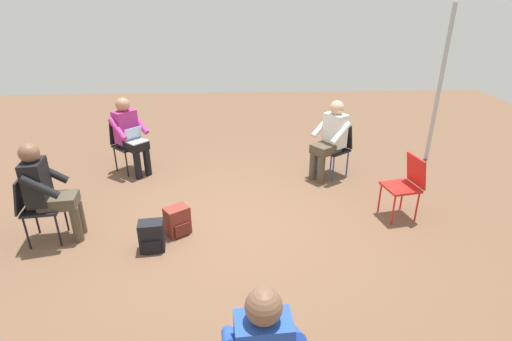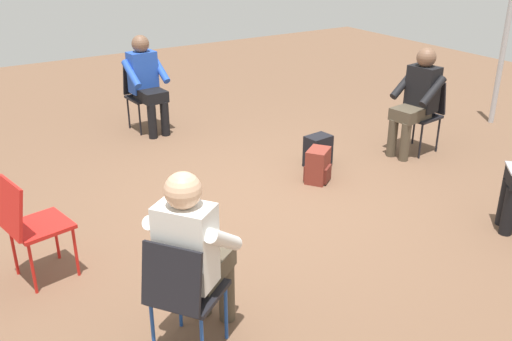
{
  "view_description": "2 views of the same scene",
  "coord_description": "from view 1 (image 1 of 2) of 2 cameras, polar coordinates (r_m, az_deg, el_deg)",
  "views": [
    {
      "loc": [
        -4.34,
        -0.07,
        2.76
      ],
      "look_at": [
        -0.36,
        -0.27,
        0.96
      ],
      "focal_mm": 28.0,
      "sensor_mm": 36.0,
      "label": 1
    },
    {
      "loc": [
        4.22,
        -2.81,
        2.53
      ],
      "look_at": [
        0.38,
        -0.38,
        0.54
      ],
      "focal_mm": 40.0,
      "sensor_mm": 36.0,
      "label": 2
    }
  ],
  "objects": [
    {
      "name": "ground_plane",
      "position": [
        5.15,
        -3.21,
        -8.15
      ],
      "size": [
        14.78,
        14.78,
        0.0
      ],
      "primitive_type": "plane",
      "color": "brown"
    },
    {
      "name": "chair_north",
      "position": [
        5.32,
        -29.04,
        -4.21
      ],
      "size": [
        0.45,
        0.48,
        0.85
      ],
      "rotation": [
        0.0,
        0.0,
        -3.01
      ],
      "color": "black",
      "rests_on": "ground"
    },
    {
      "name": "chair_northeast",
      "position": [
        6.91,
        -18.15,
        3.94
      ],
      "size": [
        0.58,
        0.58,
        0.85
      ],
      "rotation": [
        0.0,
        0.0,
        2.37
      ],
      "color": "black",
      "rests_on": "ground"
    },
    {
      "name": "chair_southeast",
      "position": [
        6.53,
        11.45,
        3.53
      ],
      "size": [
        0.57,
        0.58,
        0.85
      ],
      "rotation": [
        0.0,
        0.0,
        0.62
      ],
      "color": "black",
      "rests_on": "ground"
    },
    {
      "name": "chair_south",
      "position": [
        5.51,
        20.66,
        -1.61
      ],
      "size": [
        0.47,
        0.5,
        0.85
      ],
      "rotation": [
        0.0,
        0.0,
        0.19
      ],
      "color": "red",
      "rests_on": "ground"
    },
    {
      "name": "person_with_laptop",
      "position": [
        6.71,
        -17.6,
        5.2
      ],
      "size": [
        0.64,
        0.64,
        1.24
      ],
      "rotation": [
        0.0,
        0.0,
        2.37
      ],
      "color": "black",
      "rests_on": "ground"
    },
    {
      "name": "person_in_black",
      "position": [
        5.18,
        -27.74,
        -2.19
      ],
      "size": [
        0.54,
        0.55,
        1.24
      ],
      "rotation": [
        0.0,
        0.0,
        -3.01
      ],
      "color": "#4C4233",
      "rests_on": "ground"
    },
    {
      "name": "person_in_white",
      "position": [
        6.34,
        10.61,
        4.88
      ],
      "size": [
        0.63,
        0.63,
        1.24
      ],
      "rotation": [
        0.0,
        0.0,
        0.62
      ],
      "color": "#4C4233",
      "rests_on": "ground"
    },
    {
      "name": "backpack_near_laptop_user",
      "position": [
        5.05,
        -11.15,
        -7.26
      ],
      "size": [
        0.32,
        0.34,
        0.36
      ],
      "rotation": [
        0.0,
        0.0,
        2.18
      ],
      "color": "maroon",
      "rests_on": "ground"
    },
    {
      "name": "backpack_by_empty_chair",
      "position": [
        4.82,
        -14.65,
        -9.24
      ],
      "size": [
        0.27,
        0.3,
        0.36
      ],
      "rotation": [
        0.0,
        0.0,
        1.68
      ],
      "color": "black",
      "rests_on": "ground"
    },
    {
      "name": "tent_pole_near",
      "position": [
        7.45,
        24.75,
        10.84
      ],
      "size": [
        0.07,
        0.07,
        2.6
      ],
      "primitive_type": "cylinder",
      "color": "#B2B2B7",
      "rests_on": "ground"
    }
  ]
}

